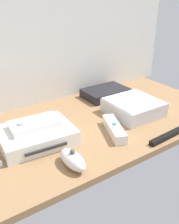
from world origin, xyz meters
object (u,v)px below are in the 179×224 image
Objects in this scene: remote_nunchuk at (73,160)px; sensor_bar at (177,131)px; remote_wand at (114,129)px; mini_computer at (133,107)px; network_router at (105,93)px; remote_classic_pad at (34,124)px; game_console at (36,135)px.

sensor_bar is (35.32, -4.32, -1.34)cm from remote_nunchuk.
mini_computer is at bearing 47.10° from remote_wand.
network_router is at bearing 79.53° from remote_wand.
mini_computer is 36.51cm from remote_classic_pad.
mini_computer is at bearing -95.35° from network_router.
game_console is 36.53cm from mini_computer.
remote_classic_pad is (-2.56, 17.15, 3.37)cm from remote_nunchuk.
remote_classic_pad reaches higher than sensor_bar.
game_console is 2.22× the size of remote_nunchuk.
remote_nunchuk is (-19.34, -7.02, 0.53)cm from remote_wand.
network_router is at bearing 26.49° from remote_classic_pad.
network_router is 36.58cm from sensor_bar.
remote_classic_pad is 43.79cm from sensor_bar.
network_router is 29.90cm from remote_wand.
sensor_bar is (37.88, -21.47, -4.71)cm from remote_classic_pad.
game_console is 16.21cm from remote_nunchuk.
sensor_bar is (15.99, -11.34, -0.81)cm from remote_wand.
remote_classic_pad is (-37.94, -15.10, 3.71)cm from network_router.
mini_computer is at bearing -0.58° from remote_classic_pad.
remote_wand is 1.00× the size of remote_classic_pad.
remote_nunchuk reaches higher than network_router.
remote_wand is 0.63× the size of sensor_bar.
remote_nunchuk is 0.67× the size of remote_classic_pad.
sensor_bar is at bearing -7.60° from remote_nunchuk.
mini_computer is 1.15× the size of remote_classic_pad.
game_console is at bearing 176.51° from mini_computer.
mini_computer is 36.39cm from remote_nunchuk.
remote_classic_pad is (-21.90, 10.13, 3.90)cm from remote_wand.
network_router and remote_wand have the same top height.
remote_nunchuk is 17.66cm from remote_classic_pad.
mini_computer is at bearing 92.40° from sensor_bar.
game_console is 1.24× the size of network_router.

